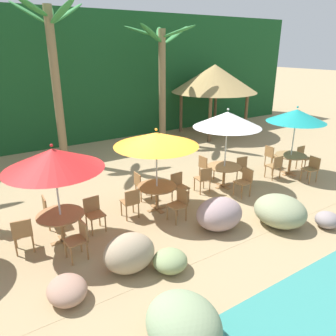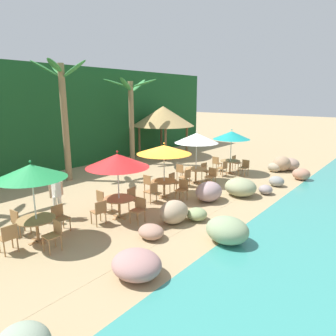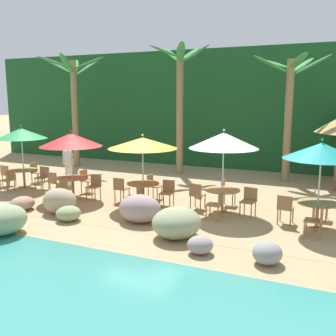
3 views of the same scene
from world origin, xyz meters
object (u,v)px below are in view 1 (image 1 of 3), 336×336
chair_orange_inland (141,184)px  dining_table_teal (291,158)px  dining_table_orange (157,190)px  palapa_hut (214,79)px  chair_orange_right (179,203)px  umbrella_white (227,120)px  chair_teal_left (275,165)px  palm_tree_second (54,64)px  chair_white_seaward (243,168)px  chair_teal_inland (271,155)px  chair_white_left (204,178)px  chair_red_right (79,237)px  chair_orange_seaward (179,185)px  palm_tree_third (162,67)px  chair_teal_seaward (303,156)px  dining_table_red (61,219)px  umbrella_teal (296,116)px  dining_table_white (224,170)px  chair_red_left (23,233)px  chair_white_inland (205,166)px  umbrella_red (53,159)px  chair_red_inland (50,209)px  chair_orange_left (131,201)px  chair_white_right (245,180)px  chair_teal_right (312,167)px  chair_red_seaward (94,212)px  umbrella_orange (156,139)px

chair_orange_inland → dining_table_teal: bearing=-10.9°
dining_table_orange → palapa_hut: size_ratio=0.25×
chair_orange_right → dining_table_teal: chair_orange_right is taller
umbrella_white → palapa_hut: palapa_hut is taller
chair_teal_left → palm_tree_second: 8.83m
chair_white_seaward → chair_teal_inland: (1.93, 0.47, 0.00)m
chair_white_left → chair_red_right: bearing=-164.6°
chair_teal_inland → palapa_hut: bearing=73.2°
chair_orange_seaward → palm_tree_third: (3.04, 5.77, 3.03)m
chair_teal_seaward → chair_red_right: bearing=-174.2°
chair_red_right → chair_white_left: size_ratio=1.00×
dining_table_red → chair_white_left: bearing=4.8°
chair_orange_seaward → palm_tree_third: bearing=62.2°
umbrella_teal → dining_table_white: bearing=171.5°
chair_orange_seaward → dining_table_teal: chair_orange_seaward is taller
chair_white_left → dining_table_teal: bearing=-6.4°
chair_teal_inland → palapa_hut: size_ratio=0.20×
chair_red_left → palm_tree_second: (2.62, 5.80, 3.31)m
chair_white_seaward → chair_teal_inland: same height
chair_white_inland → palm_tree_third: palm_tree_third is taller
dining_table_white → umbrella_white: bearing=7.1°
chair_teal_seaward → palm_tree_second: size_ratio=0.15×
umbrella_red → chair_white_seaward: (6.32, 0.36, -1.59)m
chair_red_inland → chair_orange_left: 2.08m
chair_orange_right → umbrella_white: size_ratio=0.33×
dining_table_white → umbrella_teal: bearing=-8.5°
chair_orange_right → dining_table_teal: 5.38m
chair_white_inland → chair_white_right: size_ratio=1.00×
dining_table_red → chair_teal_right: bearing=-6.0°
chair_orange_inland → chair_teal_left: bearing=-13.3°
chair_orange_left → chair_orange_inland: bearing=48.8°
dining_table_red → chair_orange_right: chair_orange_right is taller
chair_orange_left → chair_teal_seaward: (7.24, -0.07, 0.00)m
chair_white_right → chair_teal_left: bearing=11.8°
chair_red_left → chair_orange_right: bearing=-9.9°
chair_red_inland → chair_white_seaward: same height
dining_table_red → dining_table_teal: same height
chair_red_seaward → umbrella_teal: bearing=-1.2°
chair_red_left → chair_white_right: same height
umbrella_red → palm_tree_second: (1.77, 5.84, 1.72)m
chair_white_right → chair_teal_seaward: bearing=8.4°
chair_teal_right → chair_red_seaward: bearing=172.3°
umbrella_orange → dining_table_white: (2.71, 0.19, -1.48)m
palm_tree_second → palm_tree_third: (4.87, 0.27, -0.28)m
umbrella_red → chair_red_seaward: bearing=8.5°
umbrella_orange → chair_red_inland: bearing=166.9°
chair_red_seaward → palm_tree_second: palm_tree_second is taller
chair_orange_inland → chair_white_inland: 2.65m
chair_red_seaward → dining_table_orange: 1.91m
dining_table_orange → palm_tree_third: (3.88, 5.90, 2.93)m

